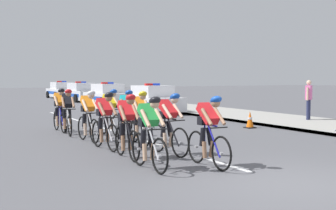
% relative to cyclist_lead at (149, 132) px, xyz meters
% --- Properties ---
extents(ground_plane, '(160.00, 160.00, 0.00)m').
position_rel_cyclist_lead_xyz_m(ground_plane, '(1.73, -2.28, -0.79)').
color(ground_plane, '#56565B').
extents(sidewalk_slab, '(3.98, 60.00, 0.12)m').
position_rel_cyclist_lead_xyz_m(sidewalk_slab, '(9.48, 11.72, -0.73)').
color(sidewalk_slab, '#A3A099').
rests_on(sidewalk_slab, ground).
extents(kerb_edge, '(0.16, 60.00, 0.13)m').
position_rel_cyclist_lead_xyz_m(kerb_edge, '(7.57, 11.72, -0.72)').
color(kerb_edge, '#9E9E99').
rests_on(kerb_edge, ground).
extents(lane_markings_centre, '(0.14, 21.60, 0.01)m').
position_rel_cyclist_lead_xyz_m(lane_markings_centre, '(1.73, 5.68, -0.78)').
color(lane_markings_centre, white).
rests_on(lane_markings_centre, ground).
extents(cyclist_lead, '(0.42, 1.72, 1.56)m').
position_rel_cyclist_lead_xyz_m(cyclist_lead, '(0.00, 0.00, 0.00)').
color(cyclist_lead, black).
rests_on(cyclist_lead, ground).
extents(cyclist_second, '(0.42, 1.72, 1.56)m').
position_rel_cyclist_lead_xyz_m(cyclist_second, '(1.25, -0.30, 0.00)').
color(cyclist_second, black).
rests_on(cyclist_second, ground).
extents(cyclist_third, '(0.43, 1.72, 1.56)m').
position_rel_cyclist_lead_xyz_m(cyclist_third, '(0.08, 1.41, 0.00)').
color(cyclist_third, black).
rests_on(cyclist_third, ground).
extents(cyclist_fourth, '(0.45, 1.72, 1.56)m').
position_rel_cyclist_lead_xyz_m(cyclist_fourth, '(1.19, 1.42, 0.00)').
color(cyclist_fourth, black).
rests_on(cyclist_fourth, ground).
extents(cyclist_fifth, '(0.44, 1.72, 1.56)m').
position_rel_cyclist_lead_xyz_m(cyclist_fifth, '(0.08, 2.94, 0.00)').
color(cyclist_fifth, black).
rests_on(cyclist_fifth, ground).
extents(cyclist_sixth, '(0.45, 1.72, 1.56)m').
position_rel_cyclist_lead_xyz_m(cyclist_sixth, '(1.27, 3.34, 0.00)').
color(cyclist_sixth, black).
rests_on(cyclist_sixth, ground).
extents(cyclist_seventh, '(0.43, 1.72, 1.56)m').
position_rel_cyclist_lead_xyz_m(cyclist_seventh, '(0.13, 4.53, 0.00)').
color(cyclist_seventh, black).
rests_on(cyclist_seventh, ground).
extents(cyclist_eighth, '(0.44, 1.72, 1.56)m').
position_rel_cyclist_lead_xyz_m(cyclist_eighth, '(1.29, 4.41, 0.00)').
color(cyclist_eighth, black).
rests_on(cyclist_eighth, ground).
extents(cyclist_ninth, '(0.45, 1.72, 1.56)m').
position_rel_cyclist_lead_xyz_m(cyclist_ninth, '(0.00, 6.43, 0.00)').
color(cyclist_ninth, black).
rests_on(cyclist_ninth, ground).
extents(cyclist_tenth, '(0.45, 1.72, 1.56)m').
position_rel_cyclist_lead_xyz_m(cyclist_tenth, '(1.21, 5.65, 0.00)').
color(cyclist_tenth, black).
rests_on(cyclist_tenth, ground).
extents(cyclist_eleventh, '(0.42, 1.72, 1.56)m').
position_rel_cyclist_lead_xyz_m(cyclist_eleventh, '(-0.00, 7.44, 0.00)').
color(cyclist_eleventh, black).
rests_on(cyclist_eleventh, ground).
extents(police_car_nearest, '(2.15, 4.47, 1.59)m').
position_rel_cyclist_lead_xyz_m(police_car_nearest, '(6.44, 13.53, -0.11)').
color(police_car_nearest, white).
rests_on(police_car_nearest, ground).
extents(police_car_second, '(2.20, 4.50, 1.59)m').
position_rel_cyclist_lead_xyz_m(police_car_second, '(6.44, 20.58, -0.11)').
color(police_car_second, white).
rests_on(police_car_second, ground).
extents(police_car_third, '(2.30, 4.54, 1.59)m').
position_rel_cyclist_lead_xyz_m(police_car_third, '(6.44, 26.79, -0.11)').
color(police_car_third, silver).
rests_on(police_car_third, ground).
extents(police_car_furthest, '(2.10, 4.45, 1.59)m').
position_rel_cyclist_lead_xyz_m(police_car_furthest, '(6.44, 32.86, -0.11)').
color(police_car_furthest, white).
rests_on(police_car_furthest, ground).
extents(traffic_cone_near, '(0.36, 0.36, 0.64)m').
position_rel_cyclist_lead_xyz_m(traffic_cone_near, '(6.64, 5.28, -0.48)').
color(traffic_cone_near, black).
rests_on(traffic_cone_near, ground).
extents(spectator_back, '(0.48, 0.38, 1.68)m').
position_rel_cyclist_lead_xyz_m(spectator_back, '(10.17, 5.86, 0.30)').
color(spectator_back, '#23284C').
rests_on(spectator_back, sidewalk_slab).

